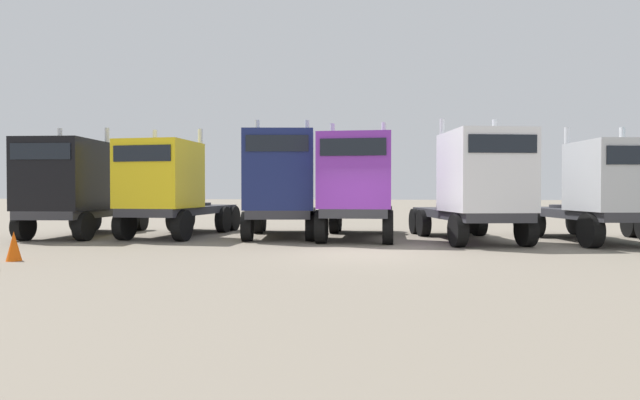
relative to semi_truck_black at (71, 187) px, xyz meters
name	(u,v)px	position (x,y,z in m)	size (l,w,h in m)	color
ground	(355,254)	(10.91, -3.15, -1.90)	(200.00, 200.00, 0.00)	gray
semi_truck_black	(71,187)	(0.00, 0.00, 0.00)	(3.08, 6.16, 4.21)	#333338
semi_truck_yellow	(169,188)	(3.58, 0.66, -0.04)	(2.72, 6.30, 4.15)	#333338
semi_truck_navy	(281,184)	(7.81, 0.94, 0.10)	(3.40, 5.97, 4.47)	#333338
semi_truck_purple	(357,186)	(10.62, 0.77, 0.03)	(2.68, 6.54, 4.27)	#333338
semi_truck_white	(478,185)	(14.73, 0.41, 0.04)	(3.83, 6.56, 4.28)	#333338
semi_truck_silver	(603,192)	(18.78, 0.73, -0.17)	(3.56, 6.40, 3.92)	#333338
traffic_cone_near	(14,246)	(2.63, -5.90, -1.53)	(0.36, 0.36, 0.74)	#F2590C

